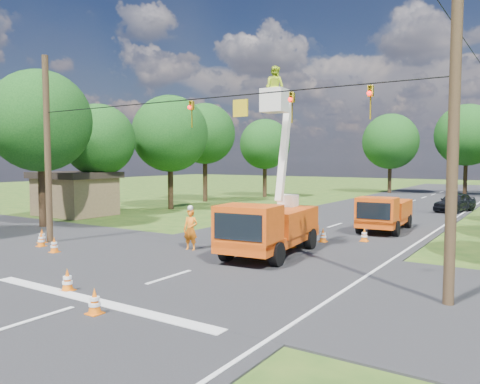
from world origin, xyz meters
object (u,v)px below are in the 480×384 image
Objects in this scene: pole_right_near at (454,121)px; tree_far_b at (467,135)px; tree_left_b at (40,121)px; tree_left_e at (205,134)px; tree_left_d at (170,134)px; traffic_cone_8 at (323,235)px; traffic_cone_1 at (95,302)px; shed at (75,193)px; traffic_cone_2 at (291,240)px; tree_left_c at (99,140)px; tree_left_f at (265,144)px; second_truck at (384,213)px; traffic_cone_0 at (67,280)px; traffic_cone_3 at (364,235)px; traffic_cone_5 at (41,239)px; bucket_truck at (270,216)px; distant_car at (455,202)px; traffic_cone_7 at (402,220)px; pole_left at (48,150)px; traffic_cone_6 at (42,236)px; ground_worker at (191,230)px; traffic_cone_4 at (54,245)px; tree_far_a at (390,142)px.

tree_far_b reaches higher than pole_right_near.
tree_left_e reaches higher than tree_left_b.
traffic_cone_8 is at bearing -24.83° from tree_left_d.
tree_left_e is at bearing 122.40° from traffic_cone_1.
traffic_cone_1 is 0.13× the size of shed.
tree_left_c is (-17.52, 3.87, 5.08)m from traffic_cone_2.
pole_right_near is 1.19× the size of tree_left_f.
tree_left_c is 0.87× the size of tree_left_d.
tree_left_e is at bearing 150.98° from second_truck.
traffic_cone_0 is at bearing 158.05° from traffic_cone_1.
traffic_cone_5 is (-12.10, -9.50, 0.00)m from traffic_cone_3.
bucket_truck is at bearing -99.24° from traffic_cone_8.
tree_left_d is 0.90× the size of tree_far_b.
traffic_cone_7 is at bearing -83.75° from distant_car.
distant_car is 6.24× the size of traffic_cone_8.
pole_left is 23.26m from tree_left_e.
bucket_truck is at bearing 157.04° from pole_right_near.
traffic_cone_6 and traffic_cone_7 have the same top height.
traffic_cone_6 is 0.08× the size of pole_left.
bucket_truck is 3.70m from ground_worker.
pole_right_near reaches higher than tree_left_e.
pole_right_near is 27.90m from tree_left_d.
tree_left_d is (-15.91, 20.91, 5.77)m from traffic_cone_1.
bucket_truck is 0.85× the size of tree_left_e.
traffic_cone_2 is at bearing 39.20° from traffic_cone_4.
distant_car is 28.77m from shed.
tree_left_c reaches higher than traffic_cone_5.
tree_left_f reaches higher than traffic_cone_6.
pole_left is 6.10m from tree_left_b.
second_truck is 18.07m from pole_left.
tree_left_b reaches higher than second_truck.
traffic_cone_8 is 19.24m from tree_left_d.
traffic_cone_2 is 10.24m from pole_right_near.
traffic_cone_1 is (-0.08, -9.09, -1.33)m from bucket_truck.
tree_far_b is at bearing 81.13° from bucket_truck.
traffic_cone_4 and traffic_cone_7 have the same top height.
distant_car is 20.58m from tree_far_b.
tree_left_d reaches higher than traffic_cone_0.
distant_car is 6.24× the size of traffic_cone_2.
tree_far_b is at bearing 40.12° from tree_left_f.
tree_far_b reaches higher than tree_left_e.
traffic_cone_2 is 40.44m from tree_far_b.
traffic_cone_0 is at bearing -38.13° from shed.
tree_left_f is at bearing 110.81° from traffic_cone_0.
second_truck is 17.96m from traffic_cone_5.
shed is 0.58× the size of tree_far_a.
tree_left_d is 0.97× the size of tree_far_a.
traffic_cone_7 is 0.08× the size of tree_left_d.
traffic_cone_6 is at bearing 144.13° from traffic_cone_5.
traffic_cone_5 is at bearing -35.87° from traffic_cone_6.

